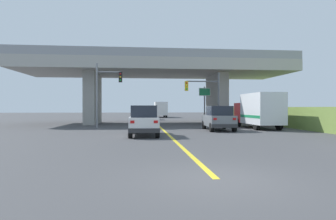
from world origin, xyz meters
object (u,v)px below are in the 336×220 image
object	(u,v)px
traffic_signal_nearside	(207,93)
suv_crossing	(219,118)
sedan_oncoming	(147,113)
suv_lead	(144,121)
highway_sign	(205,97)
semi_truck_distant	(160,109)
box_truck	(259,110)
traffic_signal_farside	(105,88)

from	to	relation	value
traffic_signal_nearside	suv_crossing	bearing A→B (deg)	-92.55
sedan_oncoming	suv_lead	bearing A→B (deg)	-92.08
highway_sign	traffic_signal_nearside	bearing A→B (deg)	-99.77
traffic_signal_nearside	highway_sign	distance (m)	4.06
suv_lead	semi_truck_distant	bearing A→B (deg)	84.05
box_truck	sedan_oncoming	size ratio (longest dim) A/B	1.37
suv_crossing	traffic_signal_farside	bearing A→B (deg)	159.65
suv_crossing	sedan_oncoming	bearing A→B (deg)	106.10
traffic_signal_farside	traffic_signal_nearside	bearing A→B (deg)	5.12
box_truck	traffic_signal_farside	xyz separation A→B (m)	(-13.97, 2.39, 2.10)
box_truck	suv_lead	bearing A→B (deg)	-151.90
sedan_oncoming	highway_sign	size ratio (longest dim) A/B	1.11
suv_crossing	sedan_oncoming	world-z (taller)	same
sedan_oncoming	traffic_signal_nearside	xyz separation A→B (m)	(5.52, -17.34, 2.35)
box_truck	suv_crossing	bearing A→B (deg)	-157.17
sedan_oncoming	suv_crossing	bearing A→B (deg)	-76.70
sedan_oncoming	traffic_signal_nearside	distance (m)	18.35
box_truck	traffic_signal_nearside	size ratio (longest dim) A/B	1.22
sedan_oncoming	traffic_signal_farside	xyz separation A→B (m)	(-4.45, -18.23, 2.73)
suv_crossing	traffic_signal_nearside	bearing A→B (deg)	90.25
traffic_signal_nearside	traffic_signal_farside	bearing A→B (deg)	-174.88
box_truck	traffic_signal_nearside	distance (m)	5.45
suv_crossing	semi_truck_distant	world-z (taller)	semi_truck_distant
box_truck	traffic_signal_farside	size ratio (longest dim) A/B	1.08
sedan_oncoming	box_truck	bearing A→B (deg)	-65.22
box_truck	highway_sign	xyz separation A→B (m)	(-3.31, 7.28, 1.44)
sedan_oncoming	traffic_signal_nearside	bearing A→B (deg)	-72.34
sedan_oncoming	traffic_signal_nearside	size ratio (longest dim) A/B	0.89
semi_truck_distant	suv_lead	bearing A→B (deg)	-95.95
traffic_signal_nearside	traffic_signal_farside	distance (m)	10.02
suv_crossing	traffic_signal_farside	world-z (taller)	traffic_signal_farside
traffic_signal_nearside	semi_truck_distant	distance (m)	28.35
suv_lead	traffic_signal_nearside	distance (m)	11.23
highway_sign	suv_lead	bearing A→B (deg)	-119.10
sedan_oncoming	traffic_signal_farside	bearing A→B (deg)	-103.71
traffic_signal_nearside	traffic_signal_farside	size ratio (longest dim) A/B	0.89
suv_crossing	sedan_oncoming	size ratio (longest dim) A/B	0.94
traffic_signal_nearside	highway_sign	world-z (taller)	traffic_signal_nearside
sedan_oncoming	semi_truck_distant	xyz separation A→B (m)	(2.91, 10.83, 0.57)
box_truck	highway_sign	size ratio (longest dim) A/B	1.52
traffic_signal_farside	semi_truck_distant	bearing A→B (deg)	75.80
traffic_signal_farside	semi_truck_distant	xyz separation A→B (m)	(7.36, 29.07, -2.16)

